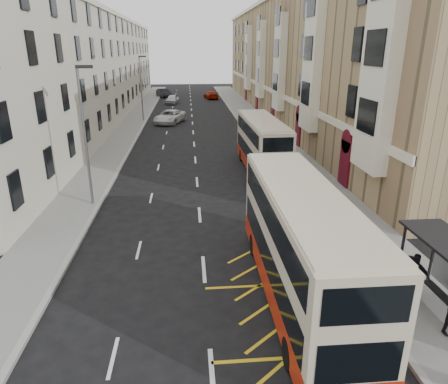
{
  "coord_description": "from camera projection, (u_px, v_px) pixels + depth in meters",
  "views": [
    {
      "loc": [
        -0.45,
        -11.1,
        8.97
      ],
      "look_at": [
        1.26,
        8.3,
        1.95
      ],
      "focal_mm": 32.0,
      "sensor_mm": 36.0,
      "label": 1
    }
  ],
  "objects": [
    {
      "name": "road_markings",
      "position": [
        192.0,
        117.0,
        55.65
      ],
      "size": [
        10.0,
        110.0,
        0.01
      ],
      "primitive_type": null,
      "color": "silver",
      "rests_on": "ground"
    },
    {
      "name": "pavement_left",
      "position": [
        121.0,
        140.0,
        40.95
      ],
      "size": [
        3.0,
        120.0,
        0.15
      ],
      "primitive_type": "cube",
      "color": "slate",
      "rests_on": "ground"
    },
    {
      "name": "car_dark",
      "position": [
        164.0,
        93.0,
        77.9
      ],
      "size": [
        3.37,
        5.17,
        1.61
      ],
      "primitive_type": "imported",
      "rotation": [
        0.0,
        0.0,
        0.37
      ],
      "color": "black",
      "rests_on": "ground"
    },
    {
      "name": "street_lamp_far",
      "position": [
        141.0,
        85.0,
        50.74
      ],
      "size": [
        0.93,
        0.18,
        8.0
      ],
      "color": "slate",
      "rests_on": "pavement_left"
    },
    {
      "name": "double_decker_rear",
      "position": [
        262.0,
        145.0,
        30.19
      ],
      "size": [
        2.52,
        10.23,
        4.06
      ],
      "rotation": [
        0.0,
        0.0,
        0.02
      ],
      "color": "beige",
      "rests_on": "ground"
    },
    {
      "name": "white_van",
      "position": [
        170.0,
        117.0,
        50.69
      ],
      "size": [
        4.45,
        6.37,
        1.62
      ],
      "primitive_type": "imported",
      "rotation": [
        0.0,
        0.0,
        -0.34
      ],
      "color": "silver",
      "rests_on": "ground"
    },
    {
      "name": "guard_railing",
      "position": [
        332.0,
        228.0,
        19.09
      ],
      "size": [
        0.06,
        6.56,
        1.01
      ],
      "color": "#AF1C1E",
      "rests_on": "pavement_right"
    },
    {
      "name": "double_decker_front",
      "position": [
        300.0,
        245.0,
        14.52
      ],
      "size": [
        2.58,
        10.94,
        4.36
      ],
      "rotation": [
        0.0,
        0.0,
        -0.01
      ],
      "color": "beige",
      "rests_on": "ground"
    },
    {
      "name": "ground",
      "position": [
        209.0,
        330.0,
        13.48
      ],
      "size": [
        200.0,
        200.0,
        0.0
      ],
      "primitive_type": "plane",
      "color": "black",
      "rests_on": "ground"
    },
    {
      "name": "pedestrian_near",
      "position": [
        407.0,
        273.0,
        15.16
      ],
      "size": [
        0.67,
        0.62,
        1.54
      ],
      "primitive_type": "imported",
      "rotation": [
        0.0,
        0.0,
        3.73
      ],
      "color": "black",
      "rests_on": "pavement_right"
    },
    {
      "name": "pavement_right",
      "position": [
        269.0,
        138.0,
        42.23
      ],
      "size": [
        4.0,
        120.0,
        0.15
      ],
      "primitive_type": "cube",
      "color": "slate",
      "rests_on": "ground"
    },
    {
      "name": "kerb_right",
      "position": [
        251.0,
        138.0,
        42.06
      ],
      "size": [
        0.25,
        120.0,
        0.15
      ],
      "primitive_type": "cube",
      "color": "gray",
      "rests_on": "ground"
    },
    {
      "name": "kerb_left",
      "position": [
        135.0,
        140.0,
        41.07
      ],
      "size": [
        0.25,
        120.0,
        0.15
      ],
      "primitive_type": "cube",
      "color": "gray",
      "rests_on": "ground"
    },
    {
      "name": "pedestrian_far",
      "position": [
        415.0,
        276.0,
        14.74
      ],
      "size": [
        1.08,
        1.02,
        1.8
      ],
      "primitive_type": "imported",
      "rotation": [
        0.0,
        0.0,
        2.42
      ],
      "color": "black",
      "rests_on": "pavement_right"
    },
    {
      "name": "car_red",
      "position": [
        211.0,
        95.0,
        75.31
      ],
      "size": [
        2.82,
        5.32,
        1.47
      ],
      "primitive_type": "imported",
      "rotation": [
        0.0,
        0.0,
        3.3
      ],
      "color": "#8F0F00",
      "rests_on": "ground"
    },
    {
      "name": "terrace_right",
      "position": [
        299.0,
        60.0,
        54.68
      ],
      "size": [
        10.75,
        79.0,
        15.25
      ],
      "color": "#A1895D",
      "rests_on": "ground"
    },
    {
      "name": "street_lamp_near",
      "position": [
        85.0,
        130.0,
        22.63
      ],
      "size": [
        0.93,
        0.18,
        8.0
      ],
      "color": "slate",
      "rests_on": "pavement_left"
    },
    {
      "name": "car_silver",
      "position": [
        172.0,
        99.0,
        68.47
      ],
      "size": [
        2.45,
        4.72,
        1.54
      ],
      "primitive_type": "imported",
      "rotation": [
        0.0,
        0.0,
        -0.14
      ],
      "color": "#B8BCC1",
      "rests_on": "ground"
    },
    {
      "name": "terrace_left",
      "position": [
        89.0,
        68.0,
        52.8
      ],
      "size": [
        9.18,
        79.0,
        13.25
      ],
      "color": "beige",
      "rests_on": "ground"
    }
  ]
}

